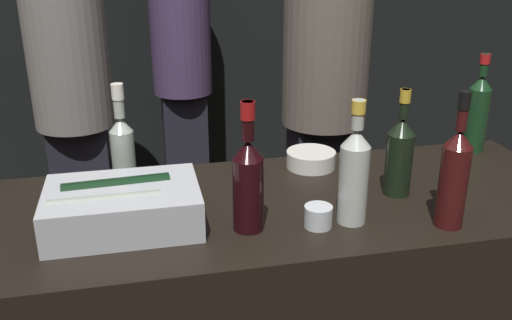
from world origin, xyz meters
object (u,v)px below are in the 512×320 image
Objects in this scene: white_wine_bottle at (123,147)px; champagne_bottle at (400,153)px; red_wine_bottle_burgundy at (477,111)px; person_blond_tee at (325,88)px; person_in_hoodie at (72,91)px; rose_wine_bottle at (354,172)px; bowl_white at (311,159)px; ice_bin_with_bottles at (121,206)px; person_grey_polo at (182,62)px; red_wine_bottle_black_foil at (454,175)px; candle_votive at (318,216)px; red_wine_bottle_tall at (248,180)px.

white_wine_bottle is 0.82m from champagne_bottle.
person_blond_tee reaches higher than red_wine_bottle_burgundy.
white_wine_bottle is 0.18× the size of person_in_hoodie.
bowl_white is at bearing 88.52° from rose_wine_bottle.
person_blond_tee is (0.33, 1.19, -0.09)m from rose_wine_bottle.
person_grey_polo reaches higher than ice_bin_with_bottles.
red_wine_bottle_burgundy is at bearing 14.51° from ice_bin_with_bottles.
ice_bin_with_bottles is at bearing 167.99° from red_wine_bottle_black_foil.
white_wine_bottle is 0.18× the size of person_grey_polo.
bowl_white is at bearing 98.58° from person_in_hoodie.
person_blond_tee is (0.32, 0.80, 0.02)m from bowl_white.
ice_bin_with_bottles is 1.09× the size of red_wine_bottle_black_foil.
bowl_white is 0.44× the size of red_wine_bottle_black_foil.
person_blond_tee is at bearing -130.61° from person_grey_polo.
bowl_white is 0.61m from white_wine_bottle.
person_blond_tee reaches higher than red_wine_bottle_black_foil.
red_wine_bottle_burgundy is 1.07× the size of white_wine_bottle.
bowl_white is at bearing 25.25° from ice_bin_with_bottles.
red_wine_bottle_black_foil is (0.23, -0.47, 0.12)m from bowl_white.
rose_wine_bottle is 0.19× the size of person_in_hoodie.
person_blond_tee is at bearing 74.60° from rose_wine_bottle.
ice_bin_with_bottles is at bearing -93.50° from person_blond_tee.
champagne_bottle is 0.87× the size of red_wine_bottle_black_foil.
rose_wine_bottle is at bearing -9.84° from ice_bin_with_bottles.
red_wine_bottle_burgundy is at bearing 3.22° from white_wine_bottle.
red_wine_bottle_black_foil is 0.20× the size of person_grey_polo.
ice_bin_with_bottles is 1.43m from person_blond_tee.
person_grey_polo reaches higher than person_in_hoodie.
champagne_bottle is (-0.43, -0.28, -0.02)m from red_wine_bottle_burgundy.
candle_votive is 0.85m from red_wine_bottle_burgundy.
red_wine_bottle_burgundy reaches higher than champagne_bottle.
person_grey_polo is at bearing 99.72° from bowl_white.
person_blond_tee is (1.17, -0.34, 0.04)m from person_in_hoodie.
red_wine_bottle_burgundy is (0.90, 0.40, 0.01)m from red_wine_bottle_tall.
candle_votive is at bearing -149.13° from red_wine_bottle_burgundy.
champagne_bottle is 0.18× the size of person_in_hoodie.
candle_votive is at bearing -174.64° from rose_wine_bottle.
ice_bin_with_bottles is 0.34m from red_wine_bottle_tall.
bowl_white is 0.41m from rose_wine_bottle.
ice_bin_with_bottles reaches higher than candle_votive.
red_wine_bottle_black_foil is at bearing -77.52° from champagne_bottle.
red_wine_bottle_tall is 1.00× the size of red_wine_bottle_burgundy.
person_in_hoodie reaches higher than champagne_bottle.
person_blond_tee reaches higher than person_grey_polo.
person_grey_polo is (0.01, 1.97, -0.10)m from red_wine_bottle_tall.
candle_votive is 2.00m from person_grey_polo.
red_wine_bottle_tall is 1.02× the size of rose_wine_bottle.
champagne_bottle is at bearing 26.81° from candle_votive.
white_wine_bottle is 1.21m from person_in_hoodie.
candle_votive is 0.22× the size of rose_wine_bottle.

